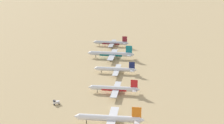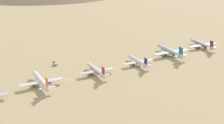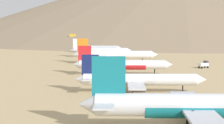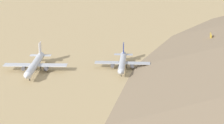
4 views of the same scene
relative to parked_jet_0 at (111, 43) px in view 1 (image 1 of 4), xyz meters
name	(u,v)px [view 1 (image 1 of 4)]	position (x,y,z in m)	size (l,w,h in m)	color
ground_plane	(112,107)	(-12.19, 185.52, -4.53)	(2259.11, 2259.11, 0.00)	tan
parked_jet_0	(111,43)	(0.00, 0.00, 0.00)	(47.23, 38.45, 13.61)	#B2B7C1
parked_jet_1	(111,54)	(-3.49, 53.30, 0.73)	(54.86, 44.63, 15.81)	silver
parked_jet_2	(116,69)	(-11.30, 104.15, -0.24)	(44.18, 35.93, 12.73)	silver
parked_jet_3	(115,89)	(-12.92, 156.34, -0.12)	(46.00, 37.40, 13.26)	silver
parked_jet_4	(110,119)	(-12.95, 214.84, 0.47)	(51.45, 41.80, 14.83)	white
service_truck	(56,102)	(32.94, 182.62, -2.45)	(5.70, 4.51, 3.90)	silver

